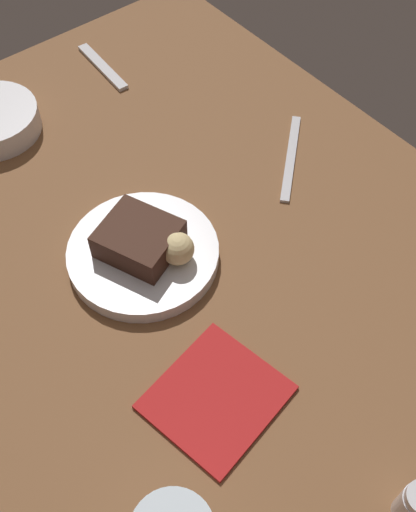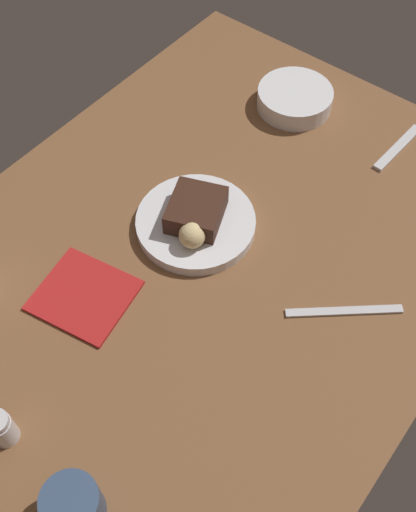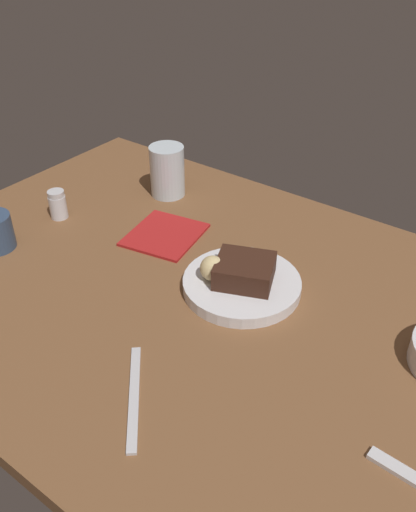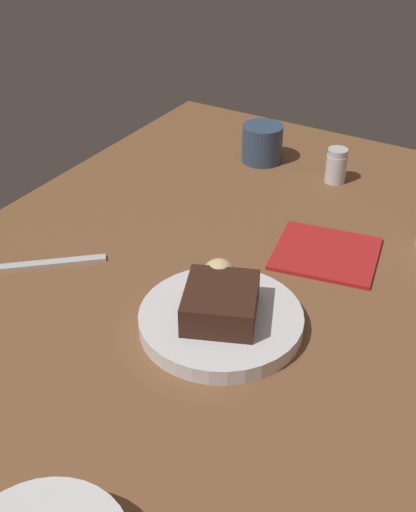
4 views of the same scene
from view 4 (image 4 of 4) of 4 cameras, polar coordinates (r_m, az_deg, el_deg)
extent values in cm
cube|color=brown|center=(91.49, 0.55, -3.57)|extent=(120.00, 84.00, 3.00)
cylinder|color=silver|center=(83.29, 1.14, -5.67)|extent=(21.12, 21.12, 2.19)
cube|color=#381E14|center=(81.02, 1.12, -4.13)|extent=(12.65, 12.10, 4.11)
sphere|color=#DBC184|center=(85.38, 0.97, -1.70)|extent=(4.54, 4.54, 4.54)
cylinder|color=silver|center=(119.14, 11.19, 7.57)|extent=(3.73, 3.73, 5.13)
cylinder|color=silver|center=(117.80, 11.36, 8.95)|extent=(3.55, 3.55, 1.20)
cylinder|color=#334766|center=(124.80, 4.79, 9.86)|extent=(7.66, 7.66, 7.11)
cube|color=silver|center=(98.05, -14.51, -0.68)|extent=(13.51, 15.27, 0.50)
cube|color=#B21E1E|center=(98.76, 10.34, 0.23)|extent=(16.23, 17.26, 0.60)
camera|label=1|loc=(1.03, 35.47, 38.69)|focal=43.86mm
camera|label=2|loc=(1.33, -5.90, 47.65)|focal=42.80mm
camera|label=3|loc=(0.98, -57.09, 24.31)|focal=37.92mm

